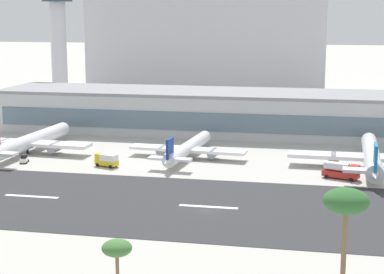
# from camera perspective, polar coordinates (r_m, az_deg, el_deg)

# --- Properties ---
(ground_plane) EXTENTS (1400.00, 1400.00, 0.00)m
(ground_plane) POSITION_cam_1_polar(r_m,az_deg,el_deg) (129.39, 1.32, -6.47)
(ground_plane) COLOR #B2AFA8
(runway_strip) EXTENTS (800.00, 42.34, 0.08)m
(runway_strip) POSITION_cam_1_polar(r_m,az_deg,el_deg) (131.67, 1.50, -6.15)
(runway_strip) COLOR #2D2D30
(runway_strip) RESTS_ON ground_plane
(runway_centreline_dash_3) EXTENTS (12.00, 1.20, 0.01)m
(runway_centreline_dash_3) POSITION_cam_1_polar(r_m,az_deg,el_deg) (142.99, -13.86, -5.07)
(runway_centreline_dash_3) COLOR white
(runway_centreline_dash_3) RESTS_ON runway_strip
(runway_centreline_dash_4) EXTENTS (12.00, 1.20, 0.01)m
(runway_centreline_dash_4) POSITION_cam_1_polar(r_m,az_deg,el_deg) (131.67, 1.45, -6.12)
(runway_centreline_dash_4) COLOR white
(runway_centreline_dash_4) RESTS_ON runway_strip
(terminal_building) EXTENTS (141.93, 28.12, 13.63)m
(terminal_building) POSITION_cam_1_polar(r_m,az_deg,el_deg) (211.89, 2.13, 2.22)
(terminal_building) COLOR #B7BABC
(terminal_building) RESTS_ON ground_plane
(control_tower) EXTENTS (12.99, 12.99, 48.09)m
(control_tower) POSITION_cam_1_polar(r_m,az_deg,el_deg) (267.79, -11.63, 8.62)
(control_tower) COLOR silver
(control_tower) RESTS_ON ground_plane
(distant_hotel_block) EXTENTS (108.36, 33.42, 48.52)m
(distant_hotel_block) POSITION_cam_1_polar(r_m,az_deg,el_deg) (305.82, 1.38, 8.15)
(distant_hotel_block) COLOR #BCBCC1
(distant_hotel_block) RESTS_ON ground_plane
(airliner_red_tail_gate_0) EXTENTS (35.97, 46.16, 9.63)m
(airliner_red_tail_gate_0) POSITION_cam_1_polar(r_m,az_deg,el_deg) (186.27, -14.21, -0.47)
(airliner_red_tail_gate_0) COLOR white
(airliner_red_tail_gate_0) RESTS_ON ground_plane
(airliner_navy_tail_gate_1) EXTENTS (32.22, 38.91, 8.13)m
(airliner_navy_tail_gate_1) POSITION_cam_1_polar(r_m,az_deg,el_deg) (174.21, -0.47, -1.06)
(airliner_navy_tail_gate_1) COLOR white
(airliner_navy_tail_gate_1) RESTS_ON ground_plane
(airliner_blue_tail_gate_2) EXTENTS (41.60, 47.04, 9.81)m
(airliner_blue_tail_gate_2) POSITION_cam_1_polar(r_m,az_deg,el_deg) (168.13, 15.47, -1.71)
(airliner_blue_tail_gate_2) COLOR silver
(airliner_blue_tail_gate_2) RESTS_ON ground_plane
(service_baggage_tug_0) EXTENTS (2.46, 3.47, 2.20)m
(service_baggage_tug_0) POSITION_cam_1_polar(r_m,az_deg,el_deg) (175.14, -14.48, -1.86)
(service_baggage_tug_0) COLOR white
(service_baggage_tug_0) RESTS_ON ground_plane
(service_fuel_truck_1) EXTENTS (8.87, 5.38, 3.95)m
(service_fuel_truck_1) POSITION_cam_1_polar(r_m,az_deg,el_deg) (156.97, 12.92, -2.88)
(service_fuel_truck_1) COLOR #B2231E
(service_fuel_truck_1) RESTS_ON ground_plane
(service_box_truck_2) EXTENTS (6.46, 4.24, 3.25)m
(service_box_truck_2) POSITION_cam_1_polar(r_m,az_deg,el_deg) (166.60, -7.49, -1.99)
(service_box_truck_2) COLOR gold
(service_box_truck_2) RESTS_ON ground_plane
(palm_tree_0) EXTENTS (3.88, 3.88, 10.29)m
(palm_tree_0) POSITION_cam_1_polar(r_m,az_deg,el_deg) (84.02, -6.60, -9.80)
(palm_tree_0) COLOR brown
(palm_tree_0) RESTS_ON ground_plane
(palm_tree_2) EXTENTS (6.12, 6.12, 15.77)m
(palm_tree_2) POSITION_cam_1_polar(r_m,az_deg,el_deg) (88.54, 13.35, -5.70)
(palm_tree_2) COLOR brown
(palm_tree_2) RESTS_ON ground_plane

